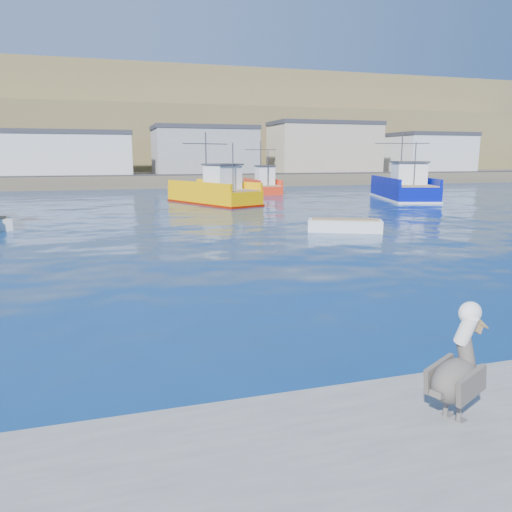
{
  "coord_description": "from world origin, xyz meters",
  "views": [
    {
      "loc": [
        -4.82,
        -9.92,
        4.19
      ],
      "look_at": [
        -0.62,
        4.04,
        1.27
      ],
      "focal_mm": 35.0,
      "sensor_mm": 36.0,
      "label": 1
    }
  ],
  "objects_px": {
    "boat_orange": "(263,185)",
    "skiff_mid": "(345,227)",
    "trawler_yellow_b": "(215,193)",
    "pelican": "(458,370)",
    "trawler_blue": "(404,188)"
  },
  "relations": [
    {
      "from": "boat_orange",
      "to": "skiff_mid",
      "type": "distance_m",
      "value": 29.95
    },
    {
      "from": "trawler_yellow_b",
      "to": "boat_orange",
      "type": "relative_size",
      "value": 1.49
    },
    {
      "from": "pelican",
      "to": "trawler_blue",
      "type": "bearing_deg",
      "value": 57.97
    },
    {
      "from": "trawler_blue",
      "to": "skiff_mid",
      "type": "xyz_separation_m",
      "value": [
        -15.56,
        -18.18,
        -0.76
      ]
    },
    {
      "from": "skiff_mid",
      "to": "trawler_blue",
      "type": "bearing_deg",
      "value": 49.45
    },
    {
      "from": "pelican",
      "to": "boat_orange",
      "type": "bearing_deg",
      "value": 75.58
    },
    {
      "from": "trawler_yellow_b",
      "to": "boat_orange",
      "type": "height_order",
      "value": "trawler_yellow_b"
    },
    {
      "from": "boat_orange",
      "to": "trawler_blue",
      "type": "bearing_deg",
      "value": -45.87
    },
    {
      "from": "trawler_yellow_b",
      "to": "trawler_blue",
      "type": "bearing_deg",
      "value": -1.47
    },
    {
      "from": "boat_orange",
      "to": "skiff_mid",
      "type": "relative_size",
      "value": 1.66
    },
    {
      "from": "trawler_blue",
      "to": "boat_orange",
      "type": "relative_size",
      "value": 1.69
    },
    {
      "from": "boat_orange",
      "to": "pelican",
      "type": "bearing_deg",
      "value": -104.42
    },
    {
      "from": "skiff_mid",
      "to": "boat_orange",
      "type": "bearing_deg",
      "value": 81.39
    },
    {
      "from": "trawler_blue",
      "to": "pelican",
      "type": "xyz_separation_m",
      "value": [
        -23.8,
        -38.04,
        0.18
      ]
    },
    {
      "from": "trawler_yellow_b",
      "to": "trawler_blue",
      "type": "xyz_separation_m",
      "value": [
        19.07,
        -0.49,
        0.07
      ]
    }
  ]
}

